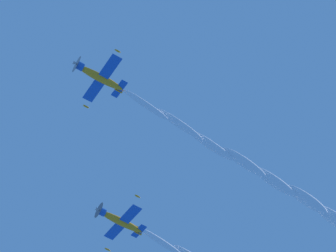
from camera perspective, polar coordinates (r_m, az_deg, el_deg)
airplane_lead at (r=86.03m, az=-6.26°, el=4.41°), size 7.71×7.67×3.58m
airplane_left_wingman at (r=91.35m, az=-4.39°, el=-8.52°), size 7.71×7.56×3.56m
smoke_trail_lead at (r=97.81m, az=11.48°, el=-6.03°), size 40.31×29.62×6.60m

